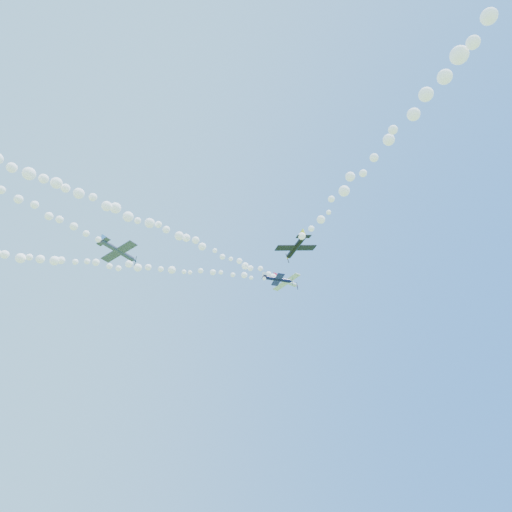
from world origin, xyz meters
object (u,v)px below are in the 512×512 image
plane_white (286,282)px  plane_navy (278,279)px  plane_grey (119,251)px  plane_black (296,247)px

plane_white → plane_navy: bearing=-148.6°
plane_white → plane_grey: 42.83m
plane_navy → plane_black: size_ratio=1.05×
plane_grey → plane_black: plane_grey is taller
plane_white → plane_navy: size_ratio=1.12×
plane_navy → plane_grey: bearing=-153.5°
plane_black → plane_white: bearing=-22.8°
plane_navy → plane_white: bearing=61.2°
plane_grey → plane_black: 30.14m
plane_grey → plane_navy: bearing=-15.2°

